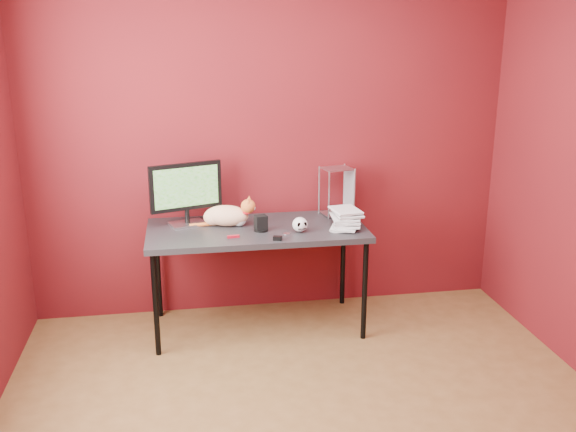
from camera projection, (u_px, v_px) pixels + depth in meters
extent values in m
cube|color=#571015|center=(270.00, 139.00, 4.65)|extent=(3.50, 0.02, 2.60)
cube|color=#571015|center=(500.00, 419.00, 1.35)|extent=(3.50, 0.02, 2.60)
cube|color=black|center=(257.00, 230.00, 4.43)|extent=(1.50, 0.70, 0.04)
cylinder|color=black|center=(156.00, 305.00, 4.15)|extent=(0.04, 0.04, 0.71)
cylinder|color=black|center=(365.00, 291.00, 4.37)|extent=(0.04, 0.04, 0.71)
cylinder|color=black|center=(158.00, 271.00, 4.71)|extent=(0.04, 0.04, 0.71)
cylinder|color=black|center=(343.00, 260.00, 4.94)|extent=(0.04, 0.04, 0.71)
cube|color=#A9AAAE|center=(188.00, 224.00, 4.48)|extent=(0.28, 0.23, 0.02)
cylinder|color=black|center=(187.00, 216.00, 4.46)|extent=(0.03, 0.03, 0.10)
cube|color=black|center=(186.00, 187.00, 4.40)|extent=(0.50, 0.19, 0.33)
cube|color=#164713|center=(186.00, 187.00, 4.40)|extent=(0.44, 0.15, 0.27)
ellipsoid|color=orange|center=(227.00, 216.00, 4.46)|extent=(0.34, 0.24, 0.15)
ellipsoid|color=orange|center=(214.00, 217.00, 4.47)|extent=(0.18, 0.17, 0.12)
sphere|color=silver|center=(239.00, 219.00, 4.45)|extent=(0.10, 0.10, 0.10)
sphere|color=orange|center=(248.00, 206.00, 4.42)|extent=(0.10, 0.10, 0.10)
cone|color=orange|center=(248.00, 200.00, 4.38)|extent=(0.03, 0.03, 0.04)
cone|color=orange|center=(249.00, 198.00, 4.43)|extent=(0.03, 0.03, 0.04)
cylinder|color=red|center=(246.00, 212.00, 4.43)|extent=(0.07, 0.07, 0.01)
cylinder|color=orange|center=(201.00, 225.00, 4.45)|extent=(0.17, 0.05, 0.03)
ellipsoid|color=silver|center=(300.00, 224.00, 4.33)|extent=(0.10, 0.10, 0.10)
ellipsoid|color=black|center=(298.00, 225.00, 4.28)|extent=(0.03, 0.01, 0.03)
ellipsoid|color=black|center=(304.00, 224.00, 4.28)|extent=(0.03, 0.01, 0.03)
cube|color=black|center=(301.00, 229.00, 4.29)|extent=(0.06, 0.01, 0.01)
cylinder|color=black|center=(261.00, 230.00, 4.36)|extent=(0.10, 0.10, 0.01)
cube|color=black|center=(261.00, 222.00, 4.34)|extent=(0.09, 0.08, 0.10)
imported|color=beige|center=(333.00, 211.00, 4.41)|extent=(0.25, 0.29, 0.24)
imported|color=beige|center=(334.00, 177.00, 4.34)|extent=(0.23, 0.28, 0.24)
imported|color=beige|center=(335.00, 143.00, 4.27)|extent=(0.22, 0.26, 0.24)
imported|color=beige|center=(336.00, 107.00, 4.21)|extent=(0.19, 0.25, 0.24)
imported|color=beige|center=(336.00, 70.00, 4.14)|extent=(0.18, 0.24, 0.24)
imported|color=beige|center=(337.00, 32.00, 4.07)|extent=(0.21, 0.26, 0.24)
cylinder|color=#A9AAAE|center=(325.00, 194.00, 4.60)|extent=(0.01, 0.01, 0.36)
cylinder|color=#A9AAAE|center=(353.00, 193.00, 4.63)|extent=(0.01, 0.01, 0.36)
cylinder|color=#A9AAAE|center=(320.00, 189.00, 4.75)|extent=(0.01, 0.01, 0.36)
cylinder|color=#A9AAAE|center=(347.00, 188.00, 4.79)|extent=(0.01, 0.01, 0.36)
cube|color=#A9AAAE|center=(336.00, 213.00, 4.74)|extent=(0.24, 0.21, 0.01)
cube|color=#A9AAAE|center=(337.00, 168.00, 4.64)|extent=(0.24, 0.21, 0.01)
cube|color=maroon|center=(233.00, 237.00, 4.22)|extent=(0.08, 0.03, 0.02)
cube|color=black|center=(278.00, 238.00, 4.17)|extent=(0.06, 0.05, 0.03)
cylinder|color=#A9AAAE|center=(287.00, 234.00, 4.30)|extent=(0.04, 0.04, 0.00)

